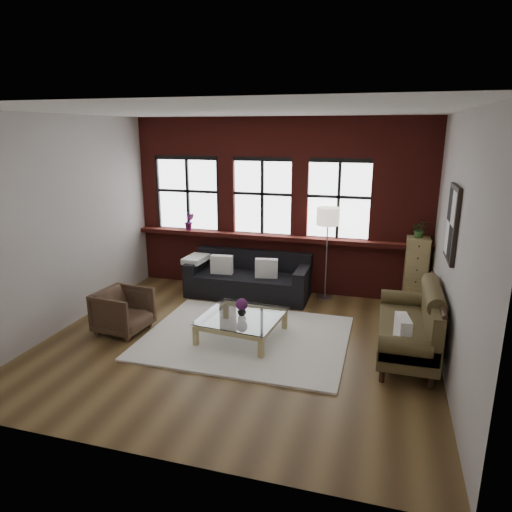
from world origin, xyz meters
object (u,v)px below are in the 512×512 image
(vase, at_px, (242,311))
(vintage_settee, at_px, (407,321))
(coffee_table, at_px, (242,327))
(drawer_chest, at_px, (416,272))
(floor_lamp, at_px, (327,250))
(armchair, at_px, (123,311))
(dark_sofa, at_px, (248,275))

(vase, bearing_deg, vintage_settee, 3.08)
(vase, bearing_deg, coffee_table, 90.00)
(coffee_table, bearing_deg, vase, -90.00)
(coffee_table, height_order, drawer_chest, drawer_chest)
(drawer_chest, bearing_deg, floor_lamp, -178.42)
(armchair, distance_m, floor_lamp, 3.61)
(vintage_settee, relative_size, armchair, 2.58)
(coffee_table, bearing_deg, vintage_settee, 3.08)
(dark_sofa, height_order, drawer_chest, drawer_chest)
(vintage_settee, relative_size, vase, 13.70)
(dark_sofa, xyz_separation_m, drawer_chest, (2.91, 0.31, 0.21))
(dark_sofa, xyz_separation_m, floor_lamp, (1.38, 0.26, 0.51))
(dark_sofa, relative_size, vintage_settee, 1.19)
(dark_sofa, bearing_deg, vintage_settee, -30.63)
(dark_sofa, height_order, armchair, dark_sofa)
(vase, bearing_deg, armchair, -171.53)
(dark_sofa, relative_size, drawer_chest, 1.81)
(vase, bearing_deg, dark_sofa, 103.91)
(armchair, relative_size, floor_lamp, 0.40)
(dark_sofa, height_order, floor_lamp, floor_lamp)
(coffee_table, distance_m, floor_lamp, 2.33)
(dark_sofa, bearing_deg, floor_lamp, 10.79)
(dark_sofa, distance_m, floor_lamp, 1.49)
(vase, relative_size, floor_lamp, 0.07)
(dark_sofa, bearing_deg, vase, -76.09)
(dark_sofa, xyz_separation_m, vintage_settee, (2.72, -1.61, 0.10))
(coffee_table, xyz_separation_m, drawer_chest, (2.48, 2.04, 0.44))
(floor_lamp, bearing_deg, coffee_table, -115.46)
(vase, distance_m, floor_lamp, 2.26)
(floor_lamp, bearing_deg, vase, -115.46)
(dark_sofa, xyz_separation_m, armchair, (-1.37, -2.00, -0.07))
(vintage_settee, height_order, drawer_chest, drawer_chest)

